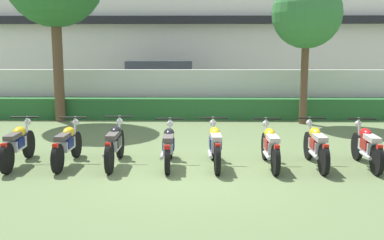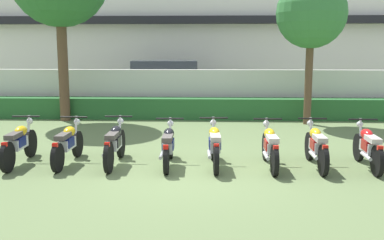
{
  "view_description": "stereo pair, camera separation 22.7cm",
  "coord_description": "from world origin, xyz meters",
  "px_view_note": "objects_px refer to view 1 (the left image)",
  "views": [
    {
      "loc": [
        0.16,
        -8.56,
        2.45
      ],
      "look_at": [
        0.0,
        0.83,
        0.91
      ],
      "focal_mm": 41.87,
      "sensor_mm": 36.0,
      "label": 1
    },
    {
      "loc": [
        0.39,
        -8.55,
        2.45
      ],
      "look_at": [
        0.0,
        0.83,
        0.91
      ],
      "focal_mm": 41.87,
      "sensor_mm": 36.0,
      "label": 2
    }
  ],
  "objects_px": {
    "motorcycle_in_row_2": "(67,144)",
    "motorcycle_in_row_1": "(18,144)",
    "motorcycle_in_row_5": "(215,145)",
    "motorcycle_in_row_6": "(270,146)",
    "tree_far_side": "(307,14)",
    "motorcycle_in_row_4": "(169,145)",
    "motorcycle_in_row_7": "(316,145)",
    "parked_car": "(162,83)",
    "motorcycle_in_row_3": "(115,144)",
    "motorcycle_in_row_8": "(367,146)"
  },
  "relations": [
    {
      "from": "motorcycle_in_row_1",
      "to": "motorcycle_in_row_5",
      "type": "height_order",
      "value": "motorcycle_in_row_5"
    },
    {
      "from": "motorcycle_in_row_4",
      "to": "motorcycle_in_row_5",
      "type": "bearing_deg",
      "value": -93.34
    },
    {
      "from": "motorcycle_in_row_6",
      "to": "motorcycle_in_row_7",
      "type": "height_order",
      "value": "motorcycle_in_row_7"
    },
    {
      "from": "motorcycle_in_row_3",
      "to": "motorcycle_in_row_8",
      "type": "bearing_deg",
      "value": -91.36
    },
    {
      "from": "motorcycle_in_row_6",
      "to": "motorcycle_in_row_3",
      "type": "bearing_deg",
      "value": 87.39
    },
    {
      "from": "parked_car",
      "to": "motorcycle_in_row_1",
      "type": "bearing_deg",
      "value": -107.25
    },
    {
      "from": "parked_car",
      "to": "motorcycle_in_row_3",
      "type": "bearing_deg",
      "value": -95.74
    },
    {
      "from": "motorcycle_in_row_5",
      "to": "motorcycle_in_row_4",
      "type": "bearing_deg",
      "value": 85.53
    },
    {
      "from": "motorcycle_in_row_6",
      "to": "motorcycle_in_row_7",
      "type": "relative_size",
      "value": 0.98
    },
    {
      "from": "motorcycle_in_row_3",
      "to": "motorcycle_in_row_4",
      "type": "distance_m",
      "value": 1.13
    },
    {
      "from": "motorcycle_in_row_4",
      "to": "motorcycle_in_row_3",
      "type": "bearing_deg",
      "value": 86.54
    },
    {
      "from": "motorcycle_in_row_2",
      "to": "motorcycle_in_row_8",
      "type": "bearing_deg",
      "value": -89.9
    },
    {
      "from": "motorcycle_in_row_7",
      "to": "motorcycle_in_row_8",
      "type": "distance_m",
      "value": 1.04
    },
    {
      "from": "motorcycle_in_row_2",
      "to": "motorcycle_in_row_1",
      "type": "bearing_deg",
      "value": 94.08
    },
    {
      "from": "motorcycle_in_row_3",
      "to": "motorcycle_in_row_4",
      "type": "bearing_deg",
      "value": -92.74
    },
    {
      "from": "motorcycle_in_row_2",
      "to": "motorcycle_in_row_5",
      "type": "distance_m",
      "value": 3.09
    },
    {
      "from": "motorcycle_in_row_2",
      "to": "motorcycle_in_row_3",
      "type": "distance_m",
      "value": 1.0
    },
    {
      "from": "tree_far_side",
      "to": "motorcycle_in_row_4",
      "type": "xyz_separation_m",
      "value": [
        -3.98,
        -5.31,
        -3.02
      ]
    },
    {
      "from": "motorcycle_in_row_4",
      "to": "motorcycle_in_row_6",
      "type": "distance_m",
      "value": 2.09
    },
    {
      "from": "motorcycle_in_row_2",
      "to": "motorcycle_in_row_7",
      "type": "relative_size",
      "value": 1.0
    },
    {
      "from": "parked_car",
      "to": "motorcycle_in_row_7",
      "type": "relative_size",
      "value": 2.48
    },
    {
      "from": "motorcycle_in_row_1",
      "to": "motorcycle_in_row_5",
      "type": "relative_size",
      "value": 1.04
    },
    {
      "from": "motorcycle_in_row_1",
      "to": "parked_car",
      "type": "bearing_deg",
      "value": -15.12
    },
    {
      "from": "motorcycle_in_row_5",
      "to": "parked_car",
      "type": "bearing_deg",
      "value": 8.38
    },
    {
      "from": "tree_far_side",
      "to": "motorcycle_in_row_5",
      "type": "distance_m",
      "value": 6.84
    },
    {
      "from": "parked_car",
      "to": "motorcycle_in_row_7",
      "type": "xyz_separation_m",
      "value": [
        3.97,
        -9.85,
        -0.49
      ]
    },
    {
      "from": "motorcycle_in_row_1",
      "to": "motorcycle_in_row_2",
      "type": "distance_m",
      "value": 1.02
    },
    {
      "from": "parked_car",
      "to": "motorcycle_in_row_5",
      "type": "xyz_separation_m",
      "value": [
        1.89,
        -9.88,
        -0.48
      ]
    },
    {
      "from": "tree_far_side",
      "to": "motorcycle_in_row_7",
      "type": "distance_m",
      "value": 6.18
    },
    {
      "from": "motorcycle_in_row_7",
      "to": "motorcycle_in_row_2",
      "type": "bearing_deg",
      "value": 89.73
    },
    {
      "from": "motorcycle_in_row_2",
      "to": "motorcycle_in_row_6",
      "type": "relative_size",
      "value": 1.02
    },
    {
      "from": "motorcycle_in_row_7",
      "to": "motorcycle_in_row_8",
      "type": "height_order",
      "value": "motorcycle_in_row_7"
    },
    {
      "from": "parked_car",
      "to": "motorcycle_in_row_2",
      "type": "distance_m",
      "value": 9.88
    },
    {
      "from": "tree_far_side",
      "to": "motorcycle_in_row_8",
      "type": "distance_m",
      "value": 6.13
    },
    {
      "from": "motorcycle_in_row_5",
      "to": "motorcycle_in_row_2",
      "type": "bearing_deg",
      "value": 86.02
    },
    {
      "from": "motorcycle_in_row_3",
      "to": "motorcycle_in_row_7",
      "type": "distance_m",
      "value": 4.17
    },
    {
      "from": "parked_car",
      "to": "motorcycle_in_row_3",
      "type": "height_order",
      "value": "parked_car"
    },
    {
      "from": "motorcycle_in_row_3",
      "to": "tree_far_side",
      "type": "bearing_deg",
      "value": -44.72
    },
    {
      "from": "motorcycle_in_row_2",
      "to": "motorcycle_in_row_7",
      "type": "bearing_deg",
      "value": -89.82
    },
    {
      "from": "motorcycle_in_row_1",
      "to": "motorcycle_in_row_3",
      "type": "bearing_deg",
      "value": -91.0
    },
    {
      "from": "motorcycle_in_row_4",
      "to": "motorcycle_in_row_8",
      "type": "relative_size",
      "value": 1.02
    },
    {
      "from": "parked_car",
      "to": "motorcycle_in_row_3",
      "type": "relative_size",
      "value": 2.42
    },
    {
      "from": "tree_far_side",
      "to": "parked_car",
      "type": "bearing_deg",
      "value": 137.3
    },
    {
      "from": "tree_far_side",
      "to": "motorcycle_in_row_5",
      "type": "bearing_deg",
      "value": -119.48
    },
    {
      "from": "motorcycle_in_row_1",
      "to": "motorcycle_in_row_6",
      "type": "height_order",
      "value": "motorcycle_in_row_1"
    },
    {
      "from": "motorcycle_in_row_7",
      "to": "motorcycle_in_row_8",
      "type": "relative_size",
      "value": 1.04
    },
    {
      "from": "motorcycle_in_row_2",
      "to": "motorcycle_in_row_5",
      "type": "height_order",
      "value": "motorcycle_in_row_5"
    },
    {
      "from": "motorcycle_in_row_2",
      "to": "motorcycle_in_row_8",
      "type": "distance_m",
      "value": 6.21
    },
    {
      "from": "motorcycle_in_row_7",
      "to": "parked_car",
      "type": "bearing_deg",
      "value": 22.31
    },
    {
      "from": "motorcycle_in_row_5",
      "to": "motorcycle_in_row_6",
      "type": "height_order",
      "value": "motorcycle_in_row_5"
    }
  ]
}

